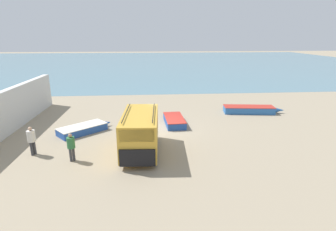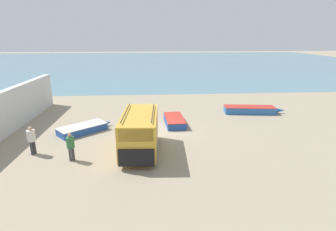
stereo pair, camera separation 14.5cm
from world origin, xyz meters
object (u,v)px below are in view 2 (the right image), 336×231
parked_van (140,131)px  fisherman_0 (71,144)px  fishing_rowboat_0 (251,110)px  fishing_rowboat_1 (174,120)px  fishing_rowboat_2 (84,128)px  fisherman_1 (31,138)px

parked_van → fisherman_0: 3.89m
fishing_rowboat_0 → fishing_rowboat_1: (-7.21, -2.45, -0.03)m
fishing_rowboat_0 → fishing_rowboat_2: 14.40m
fishing_rowboat_2 → fisherman_0: (0.40, -4.57, 0.70)m
fishing_rowboat_1 → fisherman_1: size_ratio=2.24×
fisherman_1 → parked_van: bearing=-146.2°
fishing_rowboat_0 → fishing_rowboat_2: size_ratio=1.47×
fisherman_0 → fisherman_1: bearing=-144.9°
fishing_rowboat_1 → fisherman_0: (-6.27, -5.99, 0.69)m
parked_van → fishing_rowboat_1: bearing=156.7°
fisherman_1 → fisherman_0: bearing=-167.3°
fishing_rowboat_2 → fisherman_0: bearing=-125.4°
fishing_rowboat_1 → fishing_rowboat_2: bearing=99.2°
fisherman_0 → fisherman_1: 2.67m
fishing_rowboat_0 → fisherman_1: 17.62m
fishing_rowboat_1 → fisherman_1: bearing=117.0°
fishing_rowboat_0 → fisherman_1: fisherman_1 is taller
fishing_rowboat_0 → fishing_rowboat_1: 7.61m
fishing_rowboat_1 → fisherman_0: fisherman_0 is taller
fishing_rowboat_0 → fisherman_0: bearing=-141.1°
fishing_rowboat_2 → fisherman_1: fisherman_1 is taller
parked_van → fishing_rowboat_0: (9.71, 7.52, -0.98)m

